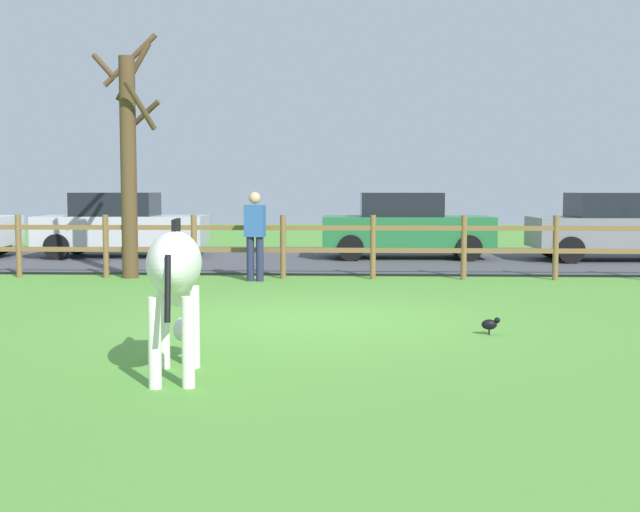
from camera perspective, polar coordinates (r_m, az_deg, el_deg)
ground_plane at (r=10.74m, az=-0.67°, el=-4.42°), size 60.00×60.00×0.00m
parking_asphalt at (r=19.97m, az=0.92°, el=-0.18°), size 28.00×7.40×0.05m
paddock_fence at (r=15.69m, az=-2.56°, el=0.93°), size 20.48×0.11×1.20m
bare_tree at (r=16.22m, az=-12.99°, el=6.72°), size 1.26×1.30×4.70m
zebra at (r=7.56m, az=-9.90°, el=-1.21°), size 0.65×1.93×1.41m
crow_on_grass at (r=9.84m, az=11.61°, el=-4.60°), size 0.21×0.10×0.20m
parked_car_green at (r=19.89m, az=5.87°, el=2.14°), size 4.04×1.96×1.56m
parked_car_grey at (r=20.34m, az=19.78°, el=1.95°), size 4.05×1.98×1.56m
parked_car_silver at (r=20.75m, az=-13.49°, el=2.14°), size 4.08×2.05×1.56m
visitor_near_fence at (r=15.27m, az=-4.49°, el=1.66°), size 0.39×0.28×1.64m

